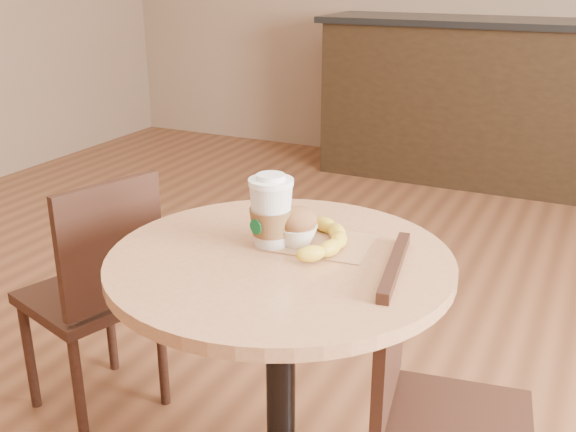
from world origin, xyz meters
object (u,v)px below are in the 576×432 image
(chair_left, at_px, (98,290))
(cafe_table, at_px, (280,332))
(banana, at_px, (314,237))
(coffee_cup, at_px, (271,214))
(muffin, at_px, (296,226))
(chair_right, at_px, (430,408))

(chair_left, bearing_deg, cafe_table, 93.94)
(cafe_table, distance_m, banana, 0.23)
(cafe_table, distance_m, coffee_cup, 0.28)
(chair_left, height_order, banana, chair_left)
(coffee_cup, relative_size, muffin, 1.74)
(cafe_table, height_order, chair_left, chair_left)
(banana, bearing_deg, muffin, 173.96)
(coffee_cup, bearing_deg, chair_right, 18.21)
(chair_left, distance_m, muffin, 0.79)
(coffee_cup, distance_m, muffin, 0.07)
(coffee_cup, bearing_deg, chair_left, -173.39)
(muffin, bearing_deg, cafe_table, -94.44)
(coffee_cup, xyz_separation_m, muffin, (0.05, 0.03, -0.03))
(chair_left, distance_m, chair_right, 1.05)
(banana, bearing_deg, cafe_table, -140.00)
(cafe_table, relative_size, chair_right, 1.00)
(chair_right, bearing_deg, chair_left, 74.45)
(cafe_table, height_order, chair_right, chair_right)
(muffin, bearing_deg, coffee_cup, -149.05)
(cafe_table, bearing_deg, chair_left, 166.69)
(cafe_table, xyz_separation_m, chair_right, (0.35, 0.05, -0.13))
(chair_right, xyz_separation_m, banana, (-0.30, 0.03, 0.35))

